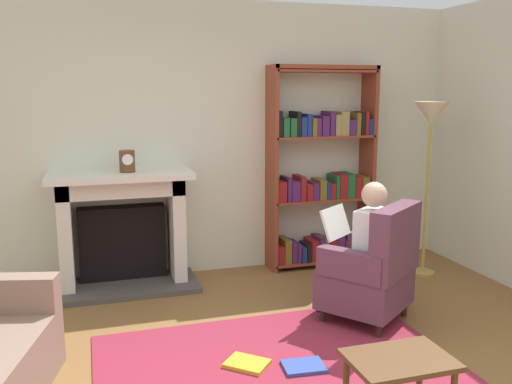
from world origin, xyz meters
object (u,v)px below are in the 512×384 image
object	(u,v)px
side_table	(399,369)
seated_reader	(361,244)
fireplace	(122,226)
floor_lamp	(431,129)
bookshelf	(321,174)
mantel_clock	(127,161)
armchair_reading	(373,271)

from	to	relation	value
side_table	seated_reader	bearing A→B (deg)	70.56
fireplace	floor_lamp	xyz separation A→B (m)	(2.91, -0.56, 0.88)
floor_lamp	fireplace	bearing A→B (deg)	169.21
bookshelf	side_table	distance (m)	2.97
mantel_clock	side_table	distance (m)	3.05
bookshelf	armchair_reading	size ratio (longest dim) A/B	2.15
fireplace	armchair_reading	distance (m)	2.35
fireplace	mantel_clock	distance (m)	0.63
fireplace	armchair_reading	size ratio (longest dim) A/B	1.37
mantel_clock	fireplace	bearing A→B (deg)	122.61
fireplace	floor_lamp	size ratio (longest dim) A/B	0.77
fireplace	seated_reader	bearing A→B (deg)	-37.00
seated_reader	side_table	world-z (taller)	seated_reader
mantel_clock	side_table	xyz separation A→B (m)	(1.21, -2.67, -0.85)
armchair_reading	floor_lamp	xyz separation A→B (m)	(1.06, 0.88, 1.04)
side_table	floor_lamp	size ratio (longest dim) A/B	0.32
bookshelf	armchair_reading	bearing A→B (deg)	-97.16
seated_reader	mantel_clock	bearing A→B (deg)	-72.82
mantel_clock	side_table	size ratio (longest dim) A/B	0.35
bookshelf	side_table	size ratio (longest dim) A/B	3.72
bookshelf	armchair_reading	distance (m)	1.58
mantel_clock	bookshelf	world-z (taller)	bookshelf
fireplace	bookshelf	xyz separation A→B (m)	(2.04, 0.04, 0.39)
armchair_reading	bookshelf	bearing A→B (deg)	-134.09
seated_reader	floor_lamp	world-z (taller)	floor_lamp
side_table	armchair_reading	bearing A→B (deg)	66.68
mantel_clock	side_table	bearing A→B (deg)	-65.51
side_table	mantel_clock	bearing A→B (deg)	114.49
fireplace	side_table	size ratio (longest dim) A/B	2.38
seated_reader	floor_lamp	bearing A→B (deg)	177.86
fireplace	seated_reader	distance (m)	2.23
side_table	fireplace	bearing A→B (deg)	114.81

